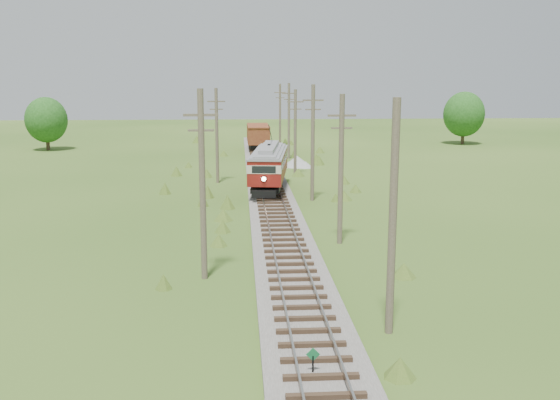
{
  "coord_description": "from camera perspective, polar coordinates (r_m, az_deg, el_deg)",
  "views": [
    {
      "loc": [
        -2.44,
        -16.84,
        9.46
      ],
      "look_at": [
        0.0,
        20.77,
        2.07
      ],
      "focal_mm": 40.0,
      "sensor_mm": 36.0,
      "label": 1
    }
  ],
  "objects": [
    {
      "name": "utility_pole_r_4",
      "position": [
        61.29,
        1.4,
        6.27
      ],
      "size": [
        1.6,
        0.3,
        8.4
      ],
      "color": "brown",
      "rests_on": "ground"
    },
    {
      "name": "gravel_pile",
      "position": [
        67.7,
        1.69,
        3.52
      ],
      "size": [
        3.27,
        3.47,
        1.19
      ],
      "color": "gray",
      "rests_on": "ground"
    },
    {
      "name": "utility_pole_r_6",
      "position": [
        87.16,
        0.01,
        7.8
      ],
      "size": [
        1.6,
        0.3,
        8.7
      ],
      "color": "brown",
      "rests_on": "ground"
    },
    {
      "name": "utility_pole_r_1",
      "position": [
        23.09,
        10.27,
        -1.75
      ],
      "size": [
        0.3,
        0.3,
        8.8
      ],
      "color": "brown",
      "rests_on": "ground"
    },
    {
      "name": "utility_pole_l_a",
      "position": [
        29.29,
        -7.11,
        1.51
      ],
      "size": [
        1.6,
        0.3,
        9.0
      ],
      "color": "brown",
      "rests_on": "ground"
    },
    {
      "name": "switch_marker",
      "position": [
        20.47,
        3.03,
        -14.47
      ],
      "size": [
        0.45,
        0.06,
        1.08
      ],
      "color": "black",
      "rests_on": "ground"
    },
    {
      "name": "gondola",
      "position": [
        82.41,
        -2.01,
        5.96
      ],
      "size": [
        2.81,
        8.6,
        2.86
      ],
      "rotation": [
        0.0,
        0.0,
        0.0
      ],
      "color": "black",
      "rests_on": "ground"
    },
    {
      "name": "utility_pole_l_b",
      "position": [
        57.1,
        -5.8,
        5.97
      ],
      "size": [
        1.6,
        0.3,
        8.6
      ],
      "color": "brown",
      "rests_on": "ground"
    },
    {
      "name": "tree_mid_a",
      "position": [
        88.77,
        -20.59,
        6.87
      ],
      "size": [
        5.46,
        5.46,
        7.03
      ],
      "color": "#38281C",
      "rests_on": "ground"
    },
    {
      "name": "utility_pole_r_2",
      "position": [
        35.66,
        5.59,
        2.92
      ],
      "size": [
        1.6,
        0.3,
        8.6
      ],
      "color": "brown",
      "rests_on": "ground"
    },
    {
      "name": "utility_pole_r_3",
      "position": [
        48.41,
        3.01,
        5.34
      ],
      "size": [
        1.6,
        0.3,
        9.0
      ],
      "color": "brown",
      "rests_on": "ground"
    },
    {
      "name": "streetcar",
      "position": [
        52.17,
        -1.0,
        3.37
      ],
      "size": [
        3.94,
        11.43,
        5.17
      ],
      "rotation": [
        0.0,
        0.0,
        -0.12
      ],
      "color": "black",
      "rests_on": "ground"
    },
    {
      "name": "railbed_main",
      "position": [
        51.73,
        -0.95,
        0.76
      ],
      "size": [
        3.6,
        96.0,
        0.57
      ],
      "color": "#605B54",
      "rests_on": "ground"
    },
    {
      "name": "tree_mid_b",
      "position": [
        94.71,
        16.47,
        7.53
      ],
      "size": [
        5.88,
        5.88,
        7.57
      ],
      "color": "#38281C",
      "rests_on": "ground"
    },
    {
      "name": "utility_pole_r_5",
      "position": [
        74.23,
        0.82,
        7.31
      ],
      "size": [
        1.6,
        0.3,
        8.9
      ],
      "color": "brown",
      "rests_on": "ground"
    }
  ]
}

